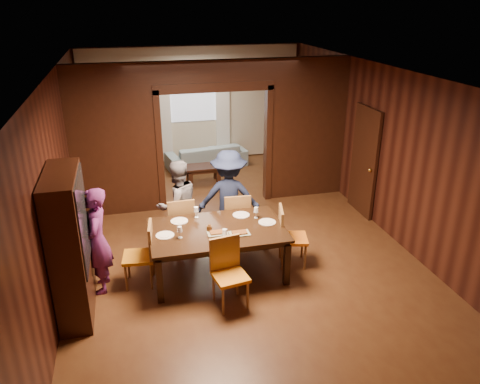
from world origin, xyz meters
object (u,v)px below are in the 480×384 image
object	(u,v)px
chair_far_r	(236,218)
chair_near	(230,275)
person_navy	(229,197)
chair_right	(293,236)
person_purple	(97,241)
dining_table	(218,251)
chair_left	(138,255)
chair_far_l	(180,223)
person_grey	(178,205)
coffee_table	(203,174)
sofa	(206,156)
hutch	(70,246)

from	to	relation	value
chair_far_r	chair_near	size ratio (longest dim) A/B	1.00
person_navy	chair_right	distance (m)	1.33
person_purple	dining_table	distance (m)	1.78
chair_left	chair_right	size ratio (longest dim) A/B	1.00
chair_far_l	chair_left	bearing A→B (deg)	49.11
person_grey	person_navy	distance (m)	0.87
person_navy	person_grey	bearing A→B (deg)	14.52
person_navy	chair_far_l	distance (m)	0.93
person_grey	chair_right	distance (m)	1.97
person_grey	chair_left	world-z (taller)	person_grey
coffee_table	chair_near	xyz separation A→B (m)	(-0.43, -4.69, 0.28)
sofa	chair_far_r	distance (m)	4.05
person_navy	coffee_table	xyz separation A→B (m)	(0.04, 2.87, -0.63)
person_purple	coffee_table	xyz separation A→B (m)	(2.17, 3.85, -0.59)
chair_near	person_grey	bearing A→B (deg)	95.25
sofa	chair_far_l	world-z (taller)	chair_far_l
dining_table	chair_right	distance (m)	1.22
coffee_table	hutch	xyz separation A→B (m)	(-2.47, -4.31, 0.80)
chair_right	chair_far_r	size ratio (longest dim) A/B	1.00
person_purple	chair_near	size ratio (longest dim) A/B	1.63
chair_right	chair_far_l	world-z (taller)	same
person_navy	chair_right	xyz separation A→B (m)	(0.81, -0.99, -0.34)
chair_far_r	hutch	xyz separation A→B (m)	(-2.52, -1.31, 0.52)
chair_far_r	sofa	bearing A→B (deg)	-89.36
person_purple	chair_far_r	distance (m)	2.40
sofa	chair_near	size ratio (longest dim) A/B	2.04
sofa	hutch	bearing A→B (deg)	54.02
chair_left	hutch	size ratio (longest dim) A/B	0.48
person_purple	person_navy	world-z (taller)	person_navy
sofa	person_grey	bearing A→B (deg)	64.46
person_grey	sofa	world-z (taller)	person_grey
chair_left	dining_table	bearing A→B (deg)	96.73
chair_right	chair_near	xyz separation A→B (m)	(-1.21, -0.83, 0.00)
chair_far_r	chair_far_l	bearing A→B (deg)	0.94
person_navy	chair_far_r	bearing A→B (deg)	138.90
person_grey	sofa	bearing A→B (deg)	-129.13
dining_table	hutch	xyz separation A→B (m)	(-2.03, -0.46, 0.62)
dining_table	chair_far_r	world-z (taller)	chair_far_r
chair_far_r	hutch	size ratio (longest dim) A/B	0.48
person_navy	chair_far_r	distance (m)	0.37
person_purple	chair_right	xyz separation A→B (m)	(2.94, -0.01, -0.30)
chair_right	chair_far_l	size ratio (longest dim) A/B	1.00
chair_right	person_grey	bearing A→B (deg)	73.07
dining_table	chair_far_l	xyz separation A→B (m)	(-0.45, 0.90, 0.10)
hutch	chair_far_r	bearing A→B (deg)	27.51
hutch	coffee_table	bearing A→B (deg)	60.16
chair_far_l	person_grey	bearing A→B (deg)	-81.67
coffee_table	hutch	distance (m)	5.03
chair_right	chair_near	distance (m)	1.46
hutch	chair_near	bearing A→B (deg)	-10.62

